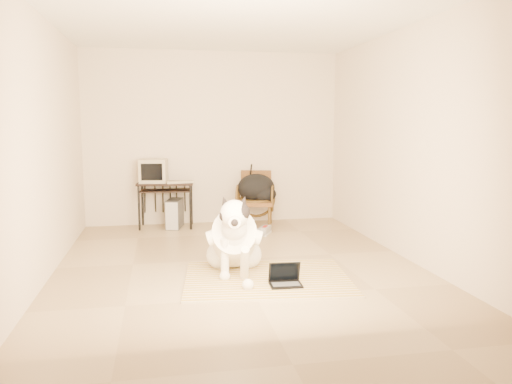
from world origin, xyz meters
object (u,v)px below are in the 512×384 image
object	(u,v)px
rattan_chair	(255,198)
laptop	(285,279)
dog	(234,240)
computer_desk	(166,189)
backpack	(258,189)
crt_monitor	(154,171)
pc_tower	(175,214)

from	to	relation	value
rattan_chair	laptop	bearing A→B (deg)	-95.04
dog	rattan_chair	size ratio (longest dim) A/B	1.51
computer_desk	backpack	size ratio (longest dim) A/B	1.51
laptop	rattan_chair	size ratio (longest dim) A/B	0.38
crt_monitor	pc_tower	bearing A→B (deg)	-12.93
computer_desk	pc_tower	distance (m)	0.40
computer_desk	rattan_chair	xyz separation A→B (m)	(1.37, -0.11, -0.17)
computer_desk	pc_tower	xyz separation A→B (m)	(0.13, -0.03, -0.38)
dog	pc_tower	world-z (taller)	dog
laptop	backpack	distance (m)	2.94
dog	rattan_chair	xyz separation A→B (m)	(0.69, 2.43, 0.06)
crt_monitor	computer_desk	bearing A→B (deg)	-11.18
dog	computer_desk	distance (m)	2.64
dog	laptop	distance (m)	0.72
computer_desk	pc_tower	world-z (taller)	computer_desk
laptop	rattan_chair	distance (m)	2.97
computer_desk	crt_monitor	size ratio (longest dim) A/B	1.97
computer_desk	crt_monitor	distance (m)	0.33
rattan_chair	backpack	bearing A→B (deg)	-64.16
pc_tower	computer_desk	bearing A→B (deg)	164.74
dog	pc_tower	distance (m)	2.57
rattan_chair	backpack	xyz separation A→B (m)	(0.03, -0.06, 0.16)
backpack	pc_tower	bearing A→B (deg)	174.19
crt_monitor	backpack	distance (m)	1.61
laptop	crt_monitor	xyz separation A→B (m)	(-1.28, 3.08, 0.80)
pc_tower	rattan_chair	world-z (taller)	rattan_chair
laptop	computer_desk	bearing A→B (deg)	110.03
computer_desk	pc_tower	size ratio (longest dim) A/B	1.77
dog	rattan_chair	world-z (taller)	dog
computer_desk	pc_tower	bearing A→B (deg)	-15.26
computer_desk	rattan_chair	world-z (taller)	rattan_chair
dog	rattan_chair	bearing A→B (deg)	74.22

